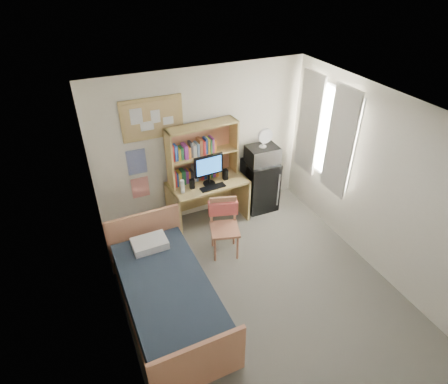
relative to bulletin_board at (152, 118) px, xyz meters
name	(u,v)px	position (x,y,z in m)	size (l,w,h in m)	color
floor	(258,290)	(0.78, -2.08, -1.93)	(3.60, 4.20, 0.02)	slate
ceiling	(271,116)	(0.78, -2.08, 0.68)	(3.60, 4.20, 0.02)	silver
wall_back	(202,146)	(0.78, 0.02, -0.62)	(3.60, 0.04, 2.60)	white
wall_front	(392,363)	(0.78, -4.18, -0.62)	(3.60, 0.04, 2.60)	white
wall_left	(115,258)	(-1.02, -2.08, -0.62)	(0.04, 4.20, 2.60)	white
wall_right	(378,185)	(2.58, -2.08, -0.62)	(0.04, 4.20, 2.60)	white
window_unit	(325,132)	(2.53, -0.88, -0.32)	(0.10, 1.40, 1.70)	white
curtain_left	(340,143)	(2.50, -1.28, -0.32)	(0.04, 0.55, 1.70)	silver
curtain_right	(309,123)	(2.50, -0.48, -0.32)	(0.04, 0.55, 1.70)	silver
bulletin_board	(152,118)	(0.00, 0.00, 0.00)	(0.94, 0.03, 0.64)	tan
poster_wave	(137,162)	(-0.32, 0.01, -0.67)	(0.30, 0.01, 0.42)	#243793
poster_japan	(140,187)	(-0.32, 0.01, -1.14)	(0.28, 0.01, 0.36)	red
desk	(208,202)	(0.73, -0.33, -1.51)	(1.30, 0.65, 0.81)	tan
desk_chair	(225,229)	(0.66, -1.18, -1.45)	(0.47, 0.47, 0.93)	tan
mini_fridge	(260,185)	(1.75, -0.28, -1.45)	(0.55, 0.55, 0.93)	black
bed	(169,299)	(-0.48, -1.98, -1.63)	(1.04, 2.07, 0.57)	#1C2532
hutch	(203,152)	(0.72, -0.18, -0.63)	(1.17, 0.30, 0.95)	tan
monitor	(209,170)	(0.73, -0.39, -0.85)	(0.49, 0.04, 0.52)	black
keyboard	(213,187)	(0.74, -0.53, -1.10)	(0.42, 0.13, 0.02)	black
speaker_left	(192,184)	(0.43, -0.41, -1.03)	(0.07, 0.07, 0.16)	black
speaker_right	(225,174)	(1.03, -0.37, -1.02)	(0.08, 0.08, 0.18)	black
water_bottle	(182,186)	(0.25, -0.46, -1.00)	(0.06, 0.06, 0.22)	white
hoodie	(223,208)	(0.72, -0.98, -1.20)	(0.45, 0.14, 0.22)	#CE534E
microwave	(262,155)	(1.75, -0.30, -0.84)	(0.52, 0.39, 0.30)	#BCBCC1
desk_fan	(263,138)	(1.75, -0.30, -0.53)	(0.25, 0.25, 0.32)	white
pillow	(150,244)	(-0.50, -1.23, -1.29)	(0.47, 0.33, 0.11)	white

